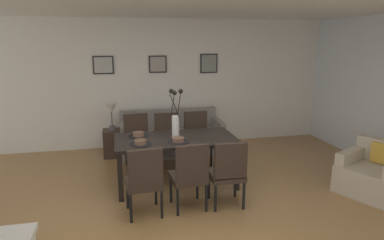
{
  "coord_description": "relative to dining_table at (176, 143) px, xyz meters",
  "views": [
    {
      "loc": [
        -0.79,
        -3.75,
        2.18
      ],
      "look_at": [
        0.29,
        1.18,
        0.98
      ],
      "focal_mm": 31.82,
      "sensor_mm": 36.0,
      "label": 1
    }
  ],
  "objects": [
    {
      "name": "sofa",
      "position": [
        0.18,
        1.6,
        -0.39
      ],
      "size": [
        1.97,
        0.84,
        0.8
      ],
      "color": "gray",
      "rests_on": "ground"
    },
    {
      "name": "placemat_near_right",
      "position": [
        -0.54,
        0.21,
        0.08
      ],
      "size": [
        0.32,
        0.32,
        0.01
      ],
      "primitive_type": "cylinder",
      "color": "black",
      "rests_on": "dining_table"
    },
    {
      "name": "centerpiece_vase",
      "position": [
        0.0,
        0.0,
        0.36
      ],
      "size": [
        0.21,
        0.23,
        0.73
      ],
      "color": "white",
      "rests_on": "dining_table"
    },
    {
      "name": "bowl_near_left",
      "position": [
        -0.54,
        -0.21,
        0.12
      ],
      "size": [
        0.17,
        0.17,
        0.07
      ],
      "color": "brown",
      "rests_on": "dining_table"
    },
    {
      "name": "dining_chair_mid_right",
      "position": [
        0.54,
        0.88,
        -0.15
      ],
      "size": [
        0.45,
        0.45,
        0.92
      ],
      "color": "#33261E",
      "rests_on": "ground"
    },
    {
      "name": "dining_chair_mid_left",
      "position": [
        0.54,
        -0.87,
        -0.15
      ],
      "size": [
        0.46,
        0.46,
        0.92
      ],
      "color": "#33261E",
      "rests_on": "ground"
    },
    {
      "name": "armchair",
      "position": [
        2.75,
        -0.91,
        -0.38
      ],
      "size": [
        1.07,
        1.07,
        0.75
      ],
      "color": "#B7A893",
      "rests_on": "ground"
    },
    {
      "name": "dining_chair_far_left",
      "position": [
        0.03,
        -0.85,
        -0.15
      ],
      "size": [
        0.47,
        0.47,
        0.92
      ],
      "color": "#33261E",
      "rests_on": "ground"
    },
    {
      "name": "placemat_far_left",
      "position": [
        0.0,
        -0.21,
        0.08
      ],
      "size": [
        0.32,
        0.32,
        0.01
      ],
      "primitive_type": "cylinder",
      "color": "black",
      "rests_on": "dining_table"
    },
    {
      "name": "side_table",
      "position": [
        -0.95,
        1.53,
        -0.4
      ],
      "size": [
        0.36,
        0.36,
        0.52
      ],
      "primitive_type": "cube",
      "color": "#33261E",
      "rests_on": "ground"
    },
    {
      "name": "placemat_near_left",
      "position": [
        -0.54,
        -0.21,
        0.08
      ],
      "size": [
        0.32,
        0.32,
        0.01
      ],
      "primitive_type": "cylinder",
      "color": "black",
      "rests_on": "dining_table"
    },
    {
      "name": "framed_picture_left",
      "position": [
        -1.07,
        2.08,
        1.03
      ],
      "size": [
        0.4,
        0.03,
        0.35
      ],
      "color": "black"
    },
    {
      "name": "dining_chair_near_right",
      "position": [
        -0.53,
        0.89,
        -0.15
      ],
      "size": [
        0.47,
        0.47,
        0.92
      ],
      "color": "#33261E",
      "rests_on": "ground"
    },
    {
      "name": "bowl_near_right",
      "position": [
        -0.54,
        0.21,
        0.12
      ],
      "size": [
        0.17,
        0.17,
        0.07
      ],
      "color": "brown",
      "rests_on": "dining_table"
    },
    {
      "name": "framed_picture_right",
      "position": [
        1.07,
        2.08,
        1.03
      ],
      "size": [
        0.37,
        0.03,
        0.4
      ],
      "color": "black"
    },
    {
      "name": "table_lamp",
      "position": [
        -0.95,
        1.53,
        0.23
      ],
      "size": [
        0.22,
        0.22,
        0.51
      ],
      "color": "#4C4C51",
      "rests_on": "side_table"
    },
    {
      "name": "framed_picture_center",
      "position": [
        0.0,
        2.08,
        1.03
      ],
      "size": [
        0.36,
        0.03,
        0.34
      ],
      "color": "black"
    },
    {
      "name": "back_wall_panel",
      "position": [
        -0.03,
        2.15,
        0.64
      ],
      "size": [
        9.0,
        0.1,
        2.6
      ],
      "primitive_type": "cube",
      "color": "white",
      "rests_on": "ground"
    },
    {
      "name": "dining_table",
      "position": [
        0.0,
        0.0,
        0.0
      ],
      "size": [
        1.8,
        0.94,
        0.74
      ],
      "color": "black",
      "rests_on": "ground"
    },
    {
      "name": "dining_chair_far_right",
      "position": [
        -0.01,
        0.87,
        -0.15
      ],
      "size": [
        0.45,
        0.45,
        0.92
      ],
      "color": "#33261E",
      "rests_on": "ground"
    },
    {
      "name": "bowl_far_left",
      "position": [
        0.0,
        -0.21,
        0.12
      ],
      "size": [
        0.17,
        0.17,
        0.07
      ],
      "color": "brown",
      "rests_on": "dining_table"
    },
    {
      "name": "ground_plane",
      "position": [
        -0.03,
        -1.1,
        -0.66
      ],
      "size": [
        9.0,
        9.0,
        0.0
      ],
      "primitive_type": "plane",
      "color": "olive"
    },
    {
      "name": "dining_chair_near_left",
      "position": [
        -0.55,
        -0.89,
        -0.15
      ],
      "size": [
        0.47,
        0.47,
        0.92
      ],
      "color": "#33261E",
      "rests_on": "ground"
    }
  ]
}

